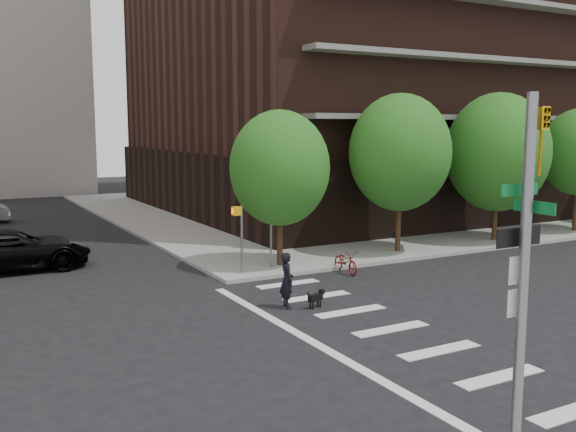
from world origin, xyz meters
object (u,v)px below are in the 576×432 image
parked_car_black (12,250)px  dog_walker (287,280)px  scooter (346,262)px  traffic_signal (522,327)px

parked_car_black → dog_walker: (6.99, -9.87, 0.06)m
parked_car_black → scooter: parked_car_black is taller
parked_car_black → dog_walker: 12.09m
traffic_signal → scooter: 15.52m
scooter → dog_walker: bearing=-139.4°
scooter → dog_walker: dog_walker is taller
parked_car_black → scooter: (11.36, -6.70, -0.38)m
parked_car_black → scooter: 13.19m
parked_car_black → dog_walker: dog_walker is taller
scooter → dog_walker: size_ratio=0.96×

